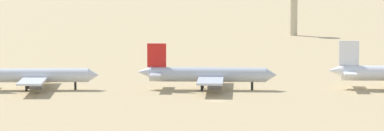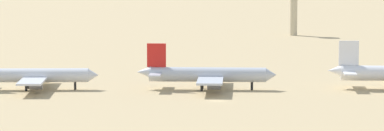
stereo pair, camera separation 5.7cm
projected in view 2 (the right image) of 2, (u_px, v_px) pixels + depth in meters
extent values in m
plane|color=tan|center=(217.00, 101.00, 252.74)|extent=(4000.00, 4000.00, 0.00)
cylinder|color=silver|center=(33.00, 75.00, 271.29)|extent=(29.96, 4.44, 3.74)
cone|color=silver|center=(94.00, 75.00, 271.67)|extent=(2.88, 3.61, 3.55)
cube|color=silver|center=(36.00, 77.00, 271.38)|extent=(7.05, 30.02, 0.52)
cylinder|color=slate|center=(43.00, 79.00, 278.50)|extent=(3.41, 2.13, 2.05)
cylinder|color=slate|center=(36.00, 86.00, 264.59)|extent=(3.41, 2.13, 2.05)
cylinder|color=black|center=(75.00, 86.00, 271.89)|extent=(0.65, 0.65, 2.05)
cylinder|color=black|center=(29.00, 85.00, 273.82)|extent=(0.65, 0.65, 2.05)
cylinder|color=black|center=(26.00, 87.00, 269.37)|extent=(0.65, 0.65, 2.05)
cylinder|color=silver|center=(208.00, 75.00, 271.49)|extent=(31.35, 5.46, 3.90)
cone|color=silver|center=(271.00, 75.00, 270.64)|extent=(3.11, 3.85, 3.70)
cone|color=silver|center=(145.00, 72.00, 272.27)|extent=(4.06, 3.51, 3.31)
cube|color=red|center=(157.00, 55.00, 271.58)|extent=(5.09, 0.74, 6.34)
cube|color=silver|center=(158.00, 71.00, 276.00)|extent=(3.45, 6.78, 0.35)
cube|color=silver|center=(156.00, 75.00, 268.26)|extent=(3.45, 6.78, 0.35)
cube|color=silver|center=(211.00, 77.00, 271.51)|extent=(8.19, 31.49, 0.55)
cylinder|color=slate|center=(216.00, 78.00, 278.87)|extent=(3.61, 2.32, 2.14)
cylinder|color=slate|center=(214.00, 86.00, 264.36)|extent=(3.61, 2.32, 2.14)
cylinder|color=black|center=(252.00, 86.00, 271.24)|extent=(0.68, 0.68, 2.14)
cylinder|color=black|center=(203.00, 85.00, 274.23)|extent=(0.68, 0.68, 2.14)
cylinder|color=black|center=(202.00, 87.00, 269.59)|extent=(0.68, 0.68, 2.14)
cone|color=white|center=(336.00, 71.00, 273.46)|extent=(4.30, 3.73, 3.48)
cube|color=white|center=(349.00, 53.00, 272.69)|extent=(5.34, 0.85, 6.65)
cube|color=white|center=(347.00, 70.00, 277.32)|extent=(3.70, 7.15, 0.37)
cube|color=white|center=(350.00, 73.00, 269.21)|extent=(3.70, 7.15, 0.37)
cylinder|color=#C6B793|center=(294.00, 14.00, 437.81)|extent=(3.20, 3.20, 18.59)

